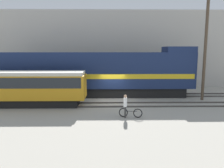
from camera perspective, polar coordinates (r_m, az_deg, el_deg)
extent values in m
plane|color=#9E998C|center=(21.45, 0.19, -4.49)|extent=(120.00, 120.00, 0.00)
cube|color=#47423D|center=(19.13, 0.31, -5.92)|extent=(60.00, 0.07, 0.14)
cube|color=#47423D|center=(20.52, 0.23, -4.90)|extent=(60.00, 0.07, 0.14)
cube|color=#47423D|center=(23.19, 0.11, -3.29)|extent=(60.00, 0.07, 0.14)
cube|color=#47423D|center=(24.59, 0.06, -2.59)|extent=(60.00, 0.07, 0.14)
cube|color=#B7B2A8|center=(32.19, -0.15, 9.06)|extent=(37.84, 6.00, 10.14)
cube|color=black|center=(23.88, -5.32, -1.92)|extent=(19.90, 2.55, 1.00)
cube|color=navy|center=(23.56, -5.41, 3.72)|extent=(21.63, 3.00, 3.71)
cube|color=gold|center=(23.61, -5.39, 2.37)|extent=(21.20, 3.04, 0.50)
cube|color=navy|center=(24.54, 17.02, 8.62)|extent=(3.00, 2.85, 0.60)
cube|color=black|center=(21.10, -21.41, -4.36)|extent=(9.31, 2.00, 0.70)
cube|color=orange|center=(20.84, -21.62, -0.63)|extent=(10.58, 2.50, 2.08)
cube|color=#1E2328|center=(20.77, -21.70, 0.70)|extent=(10.16, 2.54, 0.90)
cube|color=beige|center=(20.69, -21.81, 2.62)|extent=(10.37, 2.38, 0.30)
torus|color=black|center=(16.34, 6.76, -7.58)|extent=(0.68, 0.19, 0.68)
torus|color=black|center=(16.42, 2.98, -7.44)|extent=(0.68, 0.19, 0.68)
cylinder|color=black|center=(16.34, 4.87, -7.11)|extent=(0.90, 0.20, 0.04)
cylinder|color=black|center=(16.36, 3.51, -6.95)|extent=(0.03, 0.03, 0.31)
cylinder|color=#262626|center=(16.23, 6.79, -6.25)|extent=(0.10, 0.44, 0.02)
cylinder|color=#333333|center=(16.32, 3.50, -7.25)|extent=(0.11, 0.11, 0.85)
cylinder|color=#333333|center=(16.16, 3.43, -7.40)|extent=(0.11, 0.11, 0.85)
cube|color=white|center=(16.05, 3.49, -4.74)|extent=(0.28, 0.39, 0.66)
sphere|color=tan|center=(15.95, 3.50, -3.20)|extent=(0.23, 0.23, 0.23)
cylinder|color=#4C3D2D|center=(23.26, 23.15, 8.07)|extent=(0.29, 0.29, 9.83)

